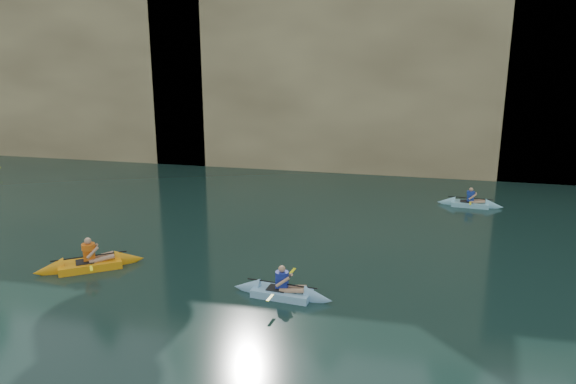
# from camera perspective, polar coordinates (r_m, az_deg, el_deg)

# --- Properties ---
(cliff) EXTENTS (70.00, 16.00, 12.00)m
(cliff) POSITION_cam_1_polar(r_m,az_deg,el_deg) (38.74, 6.01, 13.58)
(cliff) COLOR tan
(cliff) RESTS_ON ground
(cliff_slab_west) EXTENTS (26.00, 2.40, 10.56)m
(cliff_slab_west) POSITION_cam_1_polar(r_m,az_deg,el_deg) (39.71, -26.19, 11.13)
(cliff_slab_west) COLOR tan
(cliff_slab_west) RESTS_ON ground
(cliff_slab_center) EXTENTS (24.00, 2.40, 11.40)m
(cliff_slab_center) POSITION_cam_1_polar(r_m,az_deg,el_deg) (31.19, 8.03, 12.54)
(cliff_slab_center) COLOR tan
(cliff_slab_center) RESTS_ON ground
(sea_cave_west) EXTENTS (4.50, 1.00, 4.00)m
(sea_cave_west) POSITION_cam_1_polar(r_m,az_deg,el_deg) (38.28, -23.86, 6.32)
(sea_cave_west) COLOR black
(sea_cave_west) RESTS_ON ground
(sea_cave_center) EXTENTS (3.50, 1.00, 3.20)m
(sea_cave_center) POSITION_cam_1_polar(r_m,az_deg,el_deg) (32.10, -3.12, 5.37)
(sea_cave_center) COLOR black
(sea_cave_center) RESTS_ON ground
(sea_cave_east) EXTENTS (5.00, 1.00, 4.50)m
(sea_cave_east) POSITION_cam_1_polar(r_m,az_deg,el_deg) (31.24, 22.51, 5.15)
(sea_cave_east) COLOR black
(sea_cave_east) RESTS_ON ground
(kayaker_orange) EXTENTS (3.24, 2.60, 1.30)m
(kayaker_orange) POSITION_cam_1_polar(r_m,az_deg,el_deg) (19.26, -19.48, -6.90)
(kayaker_orange) COLOR orange
(kayaker_orange) RESTS_ON ground
(kayaker_ltblue_near) EXTENTS (3.05, 2.33, 1.18)m
(kayaker_ltblue_near) POSITION_cam_1_polar(r_m,az_deg,el_deg) (16.33, -0.62, -10.11)
(kayaker_ltblue_near) COLOR #88BFE4
(kayaker_ltblue_near) RESTS_ON ground
(kayaker_ltblue_mid) EXTENTS (2.83, 2.12, 1.06)m
(kayaker_ltblue_mid) POSITION_cam_1_polar(r_m,az_deg,el_deg) (25.98, 18.00, -1.11)
(kayaker_ltblue_mid) COLOR #83C8DB
(kayaker_ltblue_mid) RESTS_ON ground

